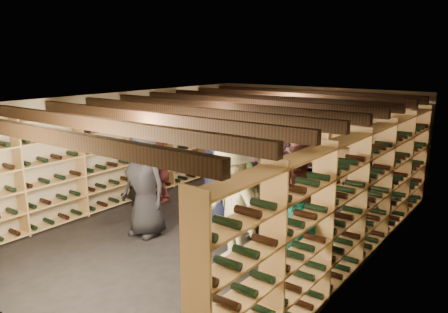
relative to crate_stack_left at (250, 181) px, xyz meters
name	(u,v)px	position (x,y,z in m)	size (l,w,h in m)	color
ground	(222,225)	(0.42, -1.60, -0.42)	(8.00, 8.00, 0.00)	black
walls	(222,164)	(0.42, -1.60, 0.78)	(5.52, 8.02, 2.40)	tan
ceiling	(222,99)	(0.42, -1.60, 1.98)	(5.50, 8.00, 0.01)	beige
ceiling_joists	(222,107)	(0.42, -1.60, 1.84)	(5.40, 7.12, 0.18)	black
wine_rack_left	(129,153)	(-2.15, -1.60, 0.65)	(0.32, 7.50, 2.15)	tan
wine_rack_right	(357,197)	(2.99, -1.60, 0.65)	(0.32, 7.50, 2.15)	tan
wine_rack_back	(313,140)	(0.42, 2.23, 0.65)	(4.70, 0.30, 2.15)	tan
crate_stack_left	(250,181)	(0.00, 0.00, 0.00)	(0.56, 0.43, 0.85)	tan
crate_stack_right	(298,186)	(0.79, 0.80, -0.17)	(0.55, 0.41, 0.51)	tan
crate_loose	(372,200)	(2.31, 1.33, -0.34)	(0.50, 0.33, 0.17)	tan
person_0	(144,184)	(-0.41, -2.77, 0.52)	(0.92, 0.60, 1.89)	black
person_1	(142,182)	(-0.85, -2.44, 0.41)	(0.61, 0.40, 1.67)	black
person_2	(267,198)	(1.52, -1.78, 0.39)	(0.79, 0.62, 1.63)	#4F5334
person_3	(231,203)	(1.42, -2.68, 0.52)	(1.23, 0.70, 1.90)	beige
person_4	(295,237)	(2.60, -2.82, 0.33)	(0.88, 0.37, 1.50)	#16827A
person_5	(159,163)	(-1.63, -1.22, 0.43)	(1.58, 0.50, 1.71)	brown
person_6	(216,183)	(0.20, -1.51, 0.36)	(0.76, 0.50, 1.56)	#1D244E
person_7	(236,202)	(1.16, -2.19, 0.36)	(0.57, 0.37, 1.56)	gray
person_8	(300,196)	(2.01, -1.52, 0.45)	(0.85, 0.66, 1.75)	#421C19
person_9	(223,164)	(-0.23, -0.70, 0.51)	(1.21, 0.70, 1.88)	beige
person_10	(243,180)	(0.44, -0.93, 0.31)	(0.87, 0.36, 1.48)	#28522A
person_11	(278,171)	(0.94, -0.42, 0.48)	(1.69, 0.54, 1.82)	#885C8B
person_12	(361,192)	(2.60, -0.30, 0.33)	(0.73, 0.48, 1.50)	#302F34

